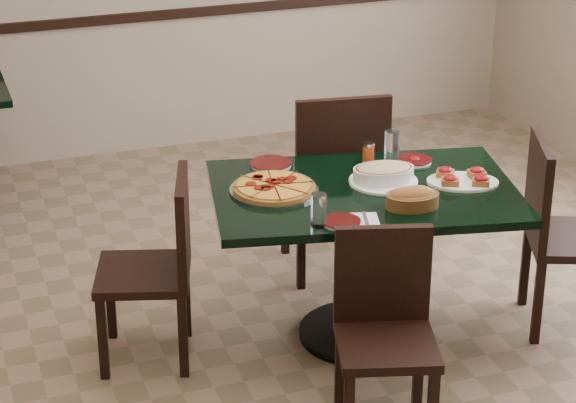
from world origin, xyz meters
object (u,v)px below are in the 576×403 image
object	(u,v)px
chair_far	(337,174)
chair_near	(384,321)
chair_right	(559,224)
bread_basket	(412,198)
chair_left	(161,260)
pepperoni_pizza	(274,188)
lasagna_casserole	(384,173)
main_table	(363,226)
bruschetta_platter	(463,179)

from	to	relation	value
chair_far	chair_near	xyz separation A→B (m)	(-0.29, -1.26, -0.10)
chair_right	bread_basket	world-z (taller)	chair_right
chair_left	chair_right	bearing A→B (deg)	96.53
pepperoni_pizza	lasagna_casserole	distance (m)	0.50
main_table	chair_far	size ratio (longest dim) A/B	1.48
main_table	lasagna_casserole	size ratio (longest dim) A/B	4.80
chair_left	bruschetta_platter	world-z (taller)	chair_left
chair_right	bruschetta_platter	distance (m)	0.54
pepperoni_pizza	bruschetta_platter	world-z (taller)	bruschetta_platter
main_table	chair_right	bearing A→B (deg)	-0.37
chair_right	lasagna_casserole	bearing A→B (deg)	95.51
chair_near	chair_right	world-z (taller)	chair_right
main_table	bruschetta_platter	xyz separation A→B (m)	(0.44, -0.09, 0.21)
main_table	pepperoni_pizza	xyz separation A→B (m)	(-0.39, 0.11, 0.20)
chair_left	bruschetta_platter	size ratio (longest dim) A/B	2.28
bruschetta_platter	chair_far	bearing A→B (deg)	137.44
lasagna_casserole	bread_basket	world-z (taller)	bread_basket
main_table	chair_right	distance (m)	0.92
chair_near	chair_left	distance (m)	1.07
bread_basket	chair_far	bearing A→B (deg)	97.23
chair_near	bread_basket	world-z (taller)	bread_basket
chair_far	chair_near	bearing A→B (deg)	84.83
pepperoni_pizza	chair_near	bearing A→B (deg)	-74.30
chair_near	chair_right	bearing A→B (deg)	38.84
pepperoni_pizza	chair_far	bearing A→B (deg)	45.48
chair_near	chair_left	bearing A→B (deg)	148.86
chair_near	lasagna_casserole	world-z (taller)	lasagna_casserole
pepperoni_pizza	lasagna_casserole	bearing A→B (deg)	-7.74
main_table	bruschetta_platter	distance (m)	0.49
main_table	pepperoni_pizza	bearing A→B (deg)	176.13
pepperoni_pizza	lasagna_casserole	xyz separation A→B (m)	(0.50, -0.07, 0.03)
chair_right	lasagna_casserole	xyz separation A→B (m)	(-0.79, 0.23, 0.28)
main_table	chair_left	size ratio (longest dim) A/B	1.70
chair_left	lasagna_casserole	distance (m)	1.06
chair_left	pepperoni_pizza	distance (m)	0.59
pepperoni_pizza	lasagna_casserole	size ratio (longest dim) A/B	1.27
pepperoni_pizza	main_table	bearing A→B (deg)	-15.23
chair_far	chair_right	size ratio (longest dim) A/B	1.08
chair_near	bruschetta_platter	size ratio (longest dim) A/B	2.17
chair_right	bruschetta_platter	world-z (taller)	chair_right
chair_far	bread_basket	size ratio (longest dim) A/B	3.99
chair_far	chair_left	distance (m)	1.13
main_table	bread_basket	world-z (taller)	bread_basket
main_table	chair_left	xyz separation A→B (m)	(-0.90, 0.13, -0.08)
chair_right	chair_near	bearing A→B (deg)	134.48
chair_near	chair_far	bearing A→B (deg)	92.82
chair_near	bread_basket	xyz separation A→B (m)	(0.29, 0.40, 0.33)
chair_left	pepperoni_pizza	xyz separation A→B (m)	(0.52, -0.03, 0.28)
chair_left	bruschetta_platter	bearing A→B (deg)	97.26
chair_left	lasagna_casserole	world-z (taller)	chair_left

